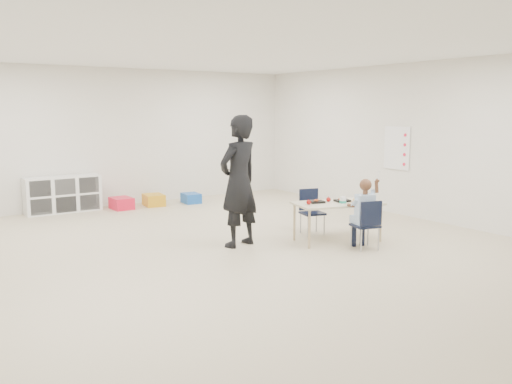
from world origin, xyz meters
TOP-DOWN VIEW (x-y plane):
  - room at (0.00, 0.00)m, footprint 9.00×9.02m
  - table at (1.58, -0.40)m, footprint 1.41×0.95m
  - chair_near at (1.60, -0.97)m, footprint 0.41×0.40m
  - chair_far at (1.57, 0.16)m, footprint 0.41×0.40m
  - child at (1.60, -0.97)m, footprint 0.58×0.58m
  - lunch_tray_near at (1.69, -0.39)m, footprint 0.25×0.21m
  - lunch_tray_far at (1.30, -0.26)m, footprint 0.25×0.21m
  - milk_carton at (1.57, -0.53)m, footprint 0.09×0.09m
  - bread_roll at (1.80, -0.56)m, footprint 0.09×0.09m
  - apple_near at (1.50, -0.29)m, footprint 0.07×0.07m
  - apple_far at (1.10, -0.31)m, footprint 0.07×0.07m
  - cubby_shelf at (-1.20, 4.28)m, footprint 1.40×0.40m
  - rules_poster at (3.98, 0.60)m, footprint 0.02×0.60m
  - adult at (0.21, 0.19)m, footprint 0.78×0.61m
  - bin_red at (-0.15, 3.98)m, footprint 0.39×0.49m
  - bin_yellow at (0.53, 3.98)m, footprint 0.43×0.52m
  - bin_blue at (1.32, 3.83)m, footprint 0.36×0.45m

SIDE VIEW (x-z plane):
  - bin_blue at x=1.32m, z-range 0.00..0.21m
  - bin_red at x=-0.15m, z-range 0.00..0.23m
  - bin_yellow at x=0.53m, z-range 0.00..0.23m
  - table at x=1.58m, z-range 0.00..0.60m
  - cubby_shelf at x=-1.20m, z-range 0.00..0.70m
  - chair_near at x=1.60m, z-range 0.00..0.71m
  - chair_far at x=1.57m, z-range 0.00..0.71m
  - child at x=1.60m, z-range 0.00..1.12m
  - lunch_tray_near at x=1.69m, z-range 0.59..0.62m
  - lunch_tray_far at x=1.30m, z-range 0.59..0.62m
  - bread_roll at x=1.80m, z-range 0.59..0.66m
  - apple_near at x=1.50m, z-range 0.59..0.66m
  - apple_far at x=1.10m, z-range 0.59..0.66m
  - milk_carton at x=1.57m, z-range 0.59..0.69m
  - adult at x=0.21m, z-range 0.00..1.89m
  - rules_poster at x=3.98m, z-range 0.85..1.65m
  - room at x=0.00m, z-range 0.00..2.80m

